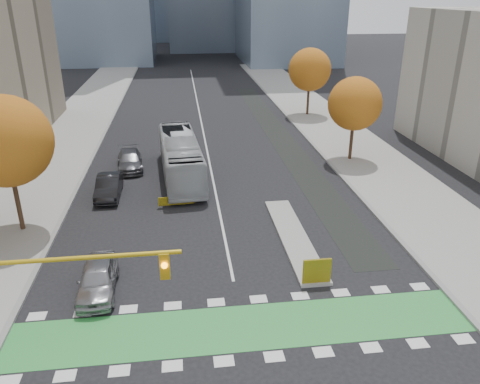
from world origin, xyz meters
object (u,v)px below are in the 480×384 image
object	(u,v)px
tree_east_near	(355,104)
parked_car_a	(98,278)
tree_east_far	(310,70)
parked_car_b	(109,186)
tree_west	(5,141)
bus	(181,157)
parked_car_c	(130,160)
traffic_signal_west	(18,290)
hazard_board	(317,271)

from	to	relation	value
tree_east_near	parked_car_a	distance (m)	25.48
tree_east_far	parked_car_b	size ratio (longest dim) A/B	1.71
tree_west	bus	size ratio (longest dim) A/B	0.71
tree_west	tree_east_far	distance (m)	35.73
bus	parked_car_b	bearing A→B (deg)	-152.44
tree_east_near	parked_car_c	distance (m)	18.97
bus	tree_east_near	bearing A→B (deg)	4.36
traffic_signal_west	parked_car_a	bearing A→B (deg)	75.65
tree_west	tree_east_far	bearing A→B (deg)	46.70
hazard_board	parked_car_b	bearing A→B (deg)	132.61
tree_west	hazard_board	bearing A→B (deg)	-25.99
traffic_signal_west	parked_car_c	bearing A→B (deg)	86.40
tree_east_far	bus	world-z (taller)	tree_east_far
tree_west	tree_east_near	xyz separation A→B (m)	(24.00, 10.00, -0.75)
traffic_signal_west	parked_car_a	xyz separation A→B (m)	(1.41, 5.51, -3.30)
bus	parked_car_c	size ratio (longest dim) A/B	2.41
tree_east_far	tree_west	bearing A→B (deg)	-133.30
parked_car_c	bus	bearing A→B (deg)	-36.79
traffic_signal_west	parked_car_a	world-z (taller)	traffic_signal_west
hazard_board	bus	distance (m)	16.90
tree_east_near	parked_car_b	world-z (taller)	tree_east_near
tree_west	bus	bearing A→B (deg)	39.16
tree_west	bus	world-z (taller)	tree_west
tree_west	parked_car_c	distance (m)	12.62
tree_west	parked_car_b	world-z (taller)	tree_west
bus	parked_car_c	world-z (taller)	bus
hazard_board	parked_car_b	distance (m)	16.95
tree_east_far	parked_car_c	xyz separation A→B (m)	(-19.00, -15.76, -4.54)
tree_west	parked_car_b	size ratio (longest dim) A/B	1.84
traffic_signal_west	parked_car_b	size ratio (longest dim) A/B	1.90
parked_car_c	traffic_signal_west	bearing A→B (deg)	-100.06
hazard_board	tree_east_far	xyz separation A→B (m)	(8.50, 33.80, 4.44)
tree_west	parked_car_c	bearing A→B (deg)	61.76
hazard_board	tree_east_near	world-z (taller)	tree_east_near
traffic_signal_west	tree_west	bearing A→B (deg)	108.02
traffic_signal_west	parked_car_c	world-z (taller)	traffic_signal_west
hazard_board	tree_west	distance (m)	18.44
bus	hazard_board	bearing A→B (deg)	-71.99
tree_east_far	traffic_signal_west	size ratio (longest dim) A/B	0.90
parked_car_c	parked_car_a	bearing A→B (deg)	-96.53
tree_west	tree_east_near	distance (m)	26.01
tree_west	tree_east_far	xyz separation A→B (m)	(24.50, 26.00, -0.38)
tree_east_far	parked_car_a	world-z (taller)	tree_east_far
hazard_board	traffic_signal_west	size ratio (longest dim) A/B	0.16
parked_car_b	parked_car_c	bearing A→B (deg)	79.70
tree_east_near	parked_car_a	bearing A→B (deg)	-137.45
parked_car_b	parked_car_c	distance (m)	5.65
tree_east_near	traffic_signal_west	world-z (taller)	tree_east_near
tree_east_near	traffic_signal_west	size ratio (longest dim) A/B	0.83
bus	parked_car_a	size ratio (longest dim) A/B	2.69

